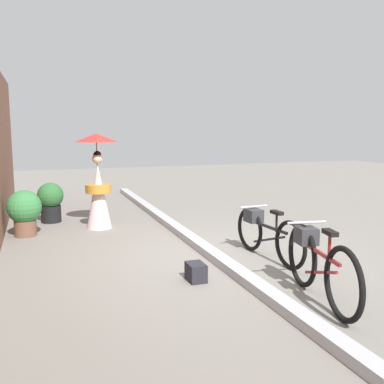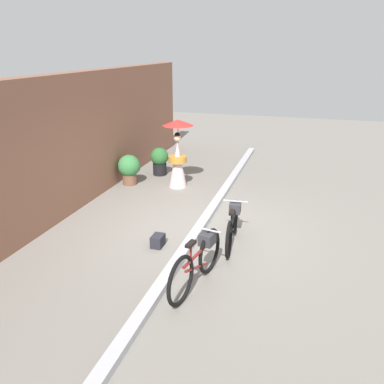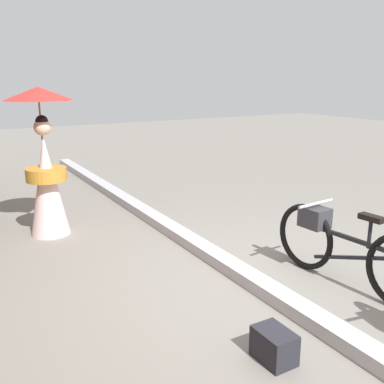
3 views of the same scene
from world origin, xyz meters
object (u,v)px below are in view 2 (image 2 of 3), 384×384
(backpack_on_pavement, at_px, (158,241))
(potted_plant_small, at_px, (130,168))
(person_with_parasol, at_px, (178,153))
(potted_plant_by_door, at_px, (160,160))
(bicycle_far_side, at_px, (198,261))
(bicycle_near_officer, at_px, (233,224))

(backpack_on_pavement, bearing_deg, potted_plant_small, 32.86)
(person_with_parasol, height_order, potted_plant_small, person_with_parasol)
(person_with_parasol, height_order, potted_plant_by_door, person_with_parasol)
(bicycle_far_side, distance_m, potted_plant_small, 5.32)
(bicycle_near_officer, distance_m, potted_plant_small, 4.31)
(backpack_on_pavement, bearing_deg, bicycle_far_side, -133.94)
(potted_plant_small, bearing_deg, bicycle_far_side, -143.44)
(person_with_parasol, bearing_deg, potted_plant_small, 98.43)
(potted_plant_by_door, bearing_deg, bicycle_near_officer, -141.66)
(person_with_parasol, distance_m, potted_plant_small, 1.42)
(bicycle_far_side, relative_size, potted_plant_small, 2.13)
(bicycle_near_officer, distance_m, backpack_on_pavement, 1.47)
(bicycle_far_side, bearing_deg, person_with_parasol, 22.38)
(bicycle_far_side, height_order, potted_plant_by_door, bicycle_far_side)
(potted_plant_by_door, bearing_deg, person_with_parasol, -135.37)
(potted_plant_by_door, bearing_deg, bicycle_far_side, -153.21)
(bicycle_far_side, xyz_separation_m, backpack_on_pavement, (1.04, 1.08, -0.31))
(person_with_parasol, bearing_deg, backpack_on_pavement, -167.53)
(person_with_parasol, height_order, backpack_on_pavement, person_with_parasol)
(bicycle_near_officer, xyz_separation_m, bicycle_far_side, (-1.63, 0.24, 0.04))
(bicycle_far_side, distance_m, person_with_parasol, 4.86)
(person_with_parasol, relative_size, potted_plant_small, 2.19)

